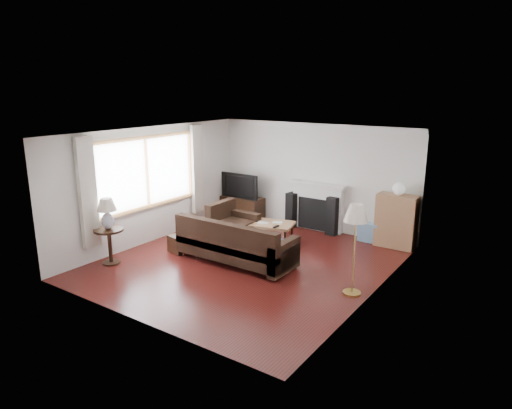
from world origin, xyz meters
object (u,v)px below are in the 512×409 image
Objects in this scene: sectional_sofa at (236,242)px; floor_lamp at (354,250)px; side_table at (110,246)px; bookshelf at (396,221)px; tv_stand at (243,207)px; coffee_table at (265,233)px.

floor_lamp is (2.41, -0.03, 0.35)m from sectional_sofa.
side_table is at bearing -162.40° from floor_lamp.
bookshelf is at bearing 93.42° from floor_lamp.
bookshelf is 2.67m from floor_lamp.
floor_lamp is (0.16, -2.66, 0.20)m from bookshelf.
tv_stand is 3.99m from bookshelf.
side_table is (-1.81, -2.66, 0.11)m from coffee_table.
bookshelf is (3.97, 0.05, 0.29)m from tv_stand.
bookshelf is at bearing 0.78° from tv_stand.
sectional_sofa is 1.66× the size of floor_lamp.
sectional_sofa is (1.72, -2.57, 0.13)m from tv_stand.
sectional_sofa is 2.44m from floor_lamp.
tv_stand is at bearing 123.86° from sectional_sofa.
tv_stand is 0.73× the size of floor_lamp.
bookshelf is 0.45× the size of sectional_sofa.
side_table is at bearing -144.05° from sectional_sofa.
floor_lamp is 4.60m from side_table.
floor_lamp is (2.56, -1.27, 0.52)m from coffee_table.
side_table is (-1.96, -1.42, -0.06)m from sectional_sofa.
sectional_sofa is 3.65× the size of side_table.
sectional_sofa is 1.26m from coffee_table.
sectional_sofa reaches higher than side_table.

